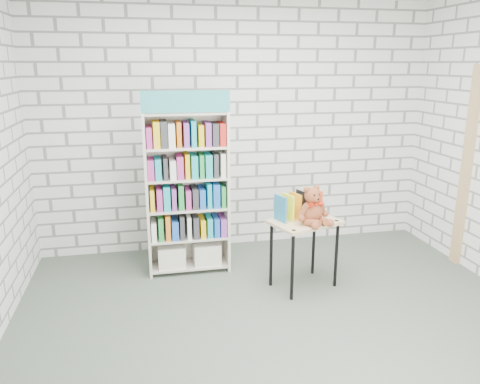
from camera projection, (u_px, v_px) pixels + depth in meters
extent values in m
plane|color=#485447|center=(286.00, 331.00, 3.81)|extent=(4.50, 4.50, 0.00)
cube|color=silver|center=(237.00, 128.00, 5.33)|extent=(4.50, 0.02, 2.80)
cube|color=silver|center=(477.00, 283.00, 1.55)|extent=(4.50, 0.02, 2.80)
cube|color=beige|center=(147.00, 196.00, 4.66)|extent=(0.03, 0.32, 1.66)
cube|color=beige|center=(226.00, 192.00, 4.82)|extent=(0.03, 0.32, 1.66)
cube|color=beige|center=(186.00, 190.00, 4.88)|extent=(0.83, 0.02, 1.66)
cube|color=teal|center=(186.00, 102.00, 4.35)|extent=(0.83, 0.02, 0.20)
cube|color=beige|center=(189.00, 264.00, 4.94)|extent=(0.78, 0.30, 0.02)
cube|color=beige|center=(189.00, 237.00, 4.86)|extent=(0.78, 0.30, 0.02)
cube|color=beige|center=(188.00, 208.00, 4.78)|extent=(0.78, 0.30, 0.02)
cube|color=beige|center=(187.00, 178.00, 4.69)|extent=(0.78, 0.30, 0.02)
cube|color=beige|center=(186.00, 147.00, 4.61)|extent=(0.78, 0.30, 0.02)
cube|color=beige|center=(185.00, 113.00, 4.52)|extent=(0.78, 0.30, 0.02)
cube|color=silver|center=(171.00, 255.00, 4.87)|extent=(0.28, 0.26, 0.22)
cube|color=silver|center=(207.00, 252.00, 4.95)|extent=(0.28, 0.26, 0.22)
cube|color=purple|center=(188.00, 226.00, 4.82)|extent=(0.78, 0.26, 0.22)
cube|color=#333338|center=(187.00, 196.00, 4.73)|extent=(0.78, 0.26, 0.22)
cube|color=red|center=(186.00, 166.00, 4.65)|extent=(0.78, 0.26, 0.22)
cube|color=yellow|center=(186.00, 135.00, 4.57)|extent=(0.78, 0.26, 0.22)
cube|color=tan|center=(305.00, 222.00, 4.42)|extent=(0.73, 0.62, 0.03)
cylinder|color=black|center=(292.00, 267.00, 4.24)|extent=(0.03, 0.03, 0.65)
cylinder|color=black|center=(271.00, 255.00, 4.52)|extent=(0.03, 0.03, 0.65)
cylinder|color=black|center=(336.00, 255.00, 4.50)|extent=(0.03, 0.03, 0.65)
cylinder|color=black|center=(314.00, 244.00, 4.78)|extent=(0.03, 0.03, 0.65)
cylinder|color=black|center=(294.00, 231.00, 4.16)|extent=(0.04, 0.04, 0.01)
cylinder|color=black|center=(337.00, 221.00, 4.41)|extent=(0.04, 0.04, 0.01)
cube|color=teal|center=(281.00, 208.00, 4.36)|extent=(0.08, 0.19, 0.26)
cube|color=#FDFF28|center=(288.00, 207.00, 4.40)|extent=(0.08, 0.19, 0.26)
cube|color=#F9A41B|center=(295.00, 205.00, 4.44)|extent=(0.08, 0.19, 0.26)
cube|color=black|center=(302.00, 204.00, 4.49)|extent=(0.08, 0.19, 0.26)
cube|color=white|center=(309.00, 203.00, 4.53)|extent=(0.08, 0.19, 0.26)
cube|color=#F64E2B|center=(316.00, 201.00, 4.57)|extent=(0.08, 0.19, 0.26)
ellipsoid|color=brown|center=(311.00, 212.00, 4.33)|extent=(0.21, 0.18, 0.21)
sphere|color=brown|center=(312.00, 195.00, 4.28)|extent=(0.15, 0.15, 0.15)
sphere|color=brown|center=(307.00, 189.00, 4.26)|extent=(0.06, 0.06, 0.06)
sphere|color=brown|center=(317.00, 188.00, 4.31)|extent=(0.06, 0.06, 0.06)
sphere|color=brown|center=(316.00, 199.00, 4.24)|extent=(0.06, 0.06, 0.06)
sphere|color=black|center=(314.00, 195.00, 4.21)|extent=(0.02, 0.02, 0.02)
sphere|color=black|center=(319.00, 195.00, 4.24)|extent=(0.02, 0.02, 0.02)
sphere|color=black|center=(318.00, 199.00, 4.21)|extent=(0.02, 0.02, 0.02)
cylinder|color=brown|center=(304.00, 211.00, 4.26)|extent=(0.11, 0.08, 0.15)
cylinder|color=brown|center=(322.00, 208.00, 4.35)|extent=(0.11, 0.11, 0.15)
sphere|color=brown|center=(302.00, 218.00, 4.25)|extent=(0.06, 0.06, 0.06)
sphere|color=brown|center=(325.00, 214.00, 4.37)|extent=(0.06, 0.06, 0.06)
cylinder|color=brown|center=(313.00, 223.00, 4.23)|extent=(0.14, 0.17, 0.08)
cylinder|color=brown|center=(323.00, 221.00, 4.29)|extent=(0.07, 0.16, 0.08)
sphere|color=brown|center=(315.00, 226.00, 4.16)|extent=(0.07, 0.07, 0.07)
sphere|color=brown|center=(330.00, 223.00, 4.24)|extent=(0.07, 0.07, 0.07)
cone|color=#B7200B|center=(313.00, 205.00, 4.24)|extent=(0.07, 0.07, 0.06)
cone|color=#B7200B|center=(319.00, 204.00, 4.27)|extent=(0.07, 0.07, 0.06)
sphere|color=#B7200B|center=(316.00, 204.00, 4.25)|extent=(0.03, 0.03, 0.03)
cube|color=tan|center=(466.00, 169.00, 4.87)|extent=(0.05, 0.12, 2.10)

